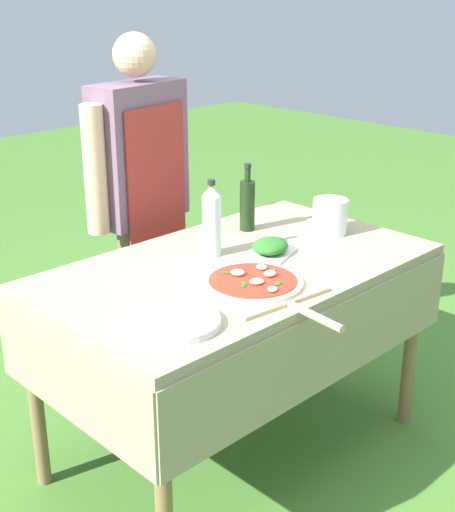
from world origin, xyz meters
name	(u,v)px	position (x,y,z in m)	size (l,w,h in m)	color
ground_plane	(236,448)	(0.00, 0.00, 0.00)	(12.00, 12.00, 0.00)	#477A2D
prep_table	(236,289)	(0.00, 0.00, 0.67)	(1.39, 0.82, 0.77)	gray
person_cook	(141,188)	(0.10, 0.66, 0.88)	(0.56, 0.23, 1.50)	#70604C
pizza_on_peel	(255,285)	(-0.11, -0.19, 0.78)	(0.38, 0.58, 0.05)	#D1B27F
oil_bottle	(247,204)	(0.28, 0.23, 0.87)	(0.06, 0.06, 0.27)	black
water_bottle	(213,220)	(0.00, 0.12, 0.89)	(0.07, 0.07, 0.27)	silver
herb_container	(270,247)	(0.15, -0.02, 0.79)	(0.22, 0.20, 0.06)	silver
mixing_tub	(330,216)	(0.48, -0.02, 0.83)	(0.13, 0.13, 0.14)	silver
plate_stack	(174,322)	(-0.46, -0.21, 0.78)	(0.27, 0.27, 0.02)	white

